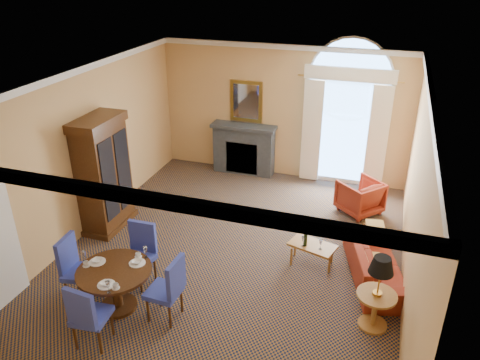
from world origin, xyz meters
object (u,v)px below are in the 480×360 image
(armoire, at_px, (103,176))
(sofa, at_px, (376,263))
(coffee_table, at_px, (312,246))
(side_table, at_px, (379,284))
(dining_table, at_px, (115,280))
(armchair, at_px, (360,197))

(armoire, relative_size, sofa, 1.16)
(armoire, height_order, coffee_table, armoire)
(side_table, bearing_deg, armoire, 166.24)
(dining_table, distance_m, sofa, 4.29)
(armoire, height_order, sofa, armoire)
(sofa, relative_size, armchair, 2.48)
(side_table, bearing_deg, armchair, 98.80)
(side_table, bearing_deg, dining_table, -167.73)
(coffee_table, bearing_deg, side_table, -31.06)
(side_table, bearing_deg, coffee_table, 132.91)
(dining_table, bearing_deg, armchair, 52.42)
(side_table, bearing_deg, sofa, 92.35)
(armoire, height_order, dining_table, armoire)
(coffee_table, height_order, side_table, side_table)
(armchair, height_order, coffee_table, armchair)
(sofa, bearing_deg, armchair, -3.83)
(armchair, distance_m, coffee_table, 2.28)
(armchair, relative_size, coffee_table, 0.90)
(dining_table, relative_size, armchair, 1.42)
(armoire, height_order, armchair, armoire)
(coffee_table, distance_m, side_table, 1.74)
(armchair, height_order, side_table, side_table)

